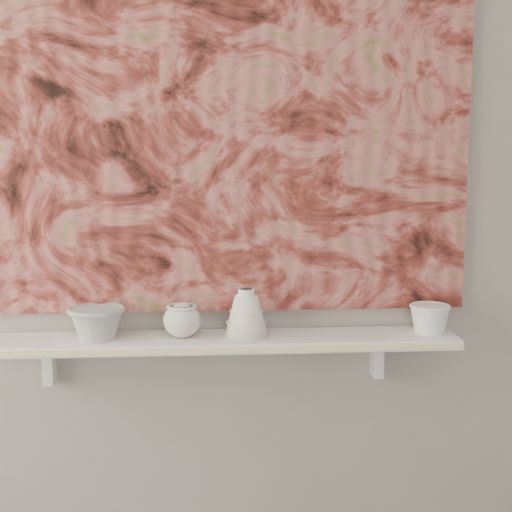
{
  "coord_description": "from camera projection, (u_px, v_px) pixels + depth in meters",
  "views": [
    {
      "loc": [
        -0.02,
        -0.5,
        1.45
      ],
      "look_at": [
        0.12,
        1.49,
        1.17
      ],
      "focal_mm": 50.0,
      "sensor_mm": 36.0,
      "label": 1
    }
  ],
  "objects": [
    {
      "name": "wall_back",
      "position": [
        214.0,
        189.0,
        2.09
      ],
      "size": [
        3.6,
        0.0,
        3.6
      ],
      "primitive_type": "plane",
      "rotation": [
        1.57,
        0.0,
        0.0
      ],
      "color": "gray",
      "rests_on": "floor"
    },
    {
      "name": "shelf",
      "position": [
        216.0,
        342.0,
        2.06
      ],
      "size": [
        1.4,
        0.18,
        0.03
      ],
      "primitive_type": "cube",
      "color": "silver",
      "rests_on": "wall_back"
    },
    {
      "name": "shelf_stripe",
      "position": [
        216.0,
        350.0,
        1.96
      ],
      "size": [
        1.4,
        0.01,
        0.02
      ],
      "primitive_type": "cube",
      "color": "beige",
      "rests_on": "shelf"
    },
    {
      "name": "bracket_left",
      "position": [
        49.0,
        364.0,
        2.1
      ],
      "size": [
        0.03,
        0.06,
        0.12
      ],
      "primitive_type": "cube",
      "color": "silver",
      "rests_on": "wall_back"
    },
    {
      "name": "bracket_right",
      "position": [
        377.0,
        357.0,
        2.16
      ],
      "size": [
        0.03,
        0.06,
        0.12
      ],
      "primitive_type": "cube",
      "color": "silver",
      "rests_on": "wall_back"
    },
    {
      "name": "painting",
      "position": [
        214.0,
        123.0,
        2.05
      ],
      "size": [
        1.5,
        0.02,
        1.1
      ],
      "primitive_type": "cube",
      "color": "maroon",
      "rests_on": "wall_back"
    },
    {
      "name": "house_motif",
      "position": [
        366.0,
        229.0,
        2.11
      ],
      "size": [
        0.09,
        0.0,
        0.08
      ],
      "primitive_type": "cube",
      "color": "black",
      "rests_on": "painting"
    },
    {
      "name": "bowl_grey",
      "position": [
        97.0,
        322.0,
        2.02
      ],
      "size": [
        0.2,
        0.2,
        0.09
      ],
      "primitive_type": null,
      "rotation": [
        0.0,
        0.0,
        -0.23
      ],
      "color": "#9C9C99",
      "rests_on": "shelf"
    },
    {
      "name": "cup_cream",
      "position": [
        182.0,
        320.0,
        2.04
      ],
      "size": [
        0.12,
        0.12,
        0.1
      ],
      "primitive_type": null,
      "rotation": [
        0.0,
        0.0,
        0.14
      ],
      "color": "beige",
      "rests_on": "shelf"
    },
    {
      "name": "bell_vessel",
      "position": [
        246.0,
        312.0,
        2.05
      ],
      "size": [
        0.14,
        0.14,
        0.14
      ],
      "primitive_type": null,
      "rotation": [
        0.0,
        0.0,
        0.1
      ],
      "color": "silver",
      "rests_on": "shelf"
    },
    {
      "name": "bowl_white",
      "position": [
        430.0,
        318.0,
        2.09
      ],
      "size": [
        0.16,
        0.16,
        0.09
      ],
      "primitive_type": null,
      "rotation": [
        0.0,
        0.0,
        0.43
      ],
      "color": "silver",
      "rests_on": "shelf"
    }
  ]
}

